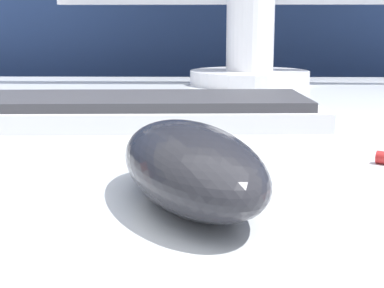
% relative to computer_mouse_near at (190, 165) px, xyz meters
% --- Properties ---
extents(partition_panel, '(5.00, 0.03, 1.22)m').
position_rel_computer_mouse_near_xyz_m(partition_panel, '(0.01, 0.81, -0.11)').
color(partition_panel, navy).
rests_on(partition_panel, ground_plane).
extents(computer_mouse_near, '(0.10, 0.14, 0.04)m').
position_rel_computer_mouse_near_xyz_m(computer_mouse_near, '(0.00, 0.00, 0.00)').
color(computer_mouse_near, '#232328').
rests_on(computer_mouse_near, desk).
extents(keyboard, '(0.42, 0.13, 0.02)m').
position_rel_computer_mouse_near_xyz_m(keyboard, '(-0.10, 0.22, -0.01)').
color(keyboard, silver).
rests_on(keyboard, desk).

